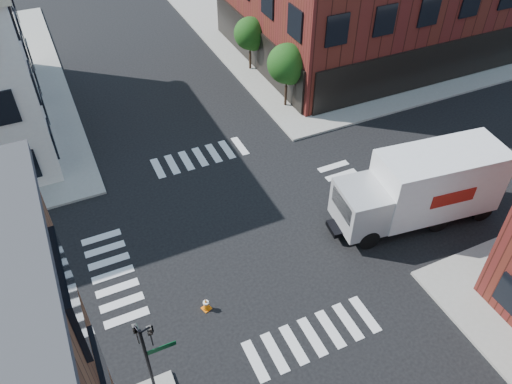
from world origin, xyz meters
name	(u,v)px	position (x,y,z in m)	size (l,w,h in m)	color
ground	(246,230)	(0.00, 0.00, 0.00)	(120.00, 120.00, 0.00)	black
sidewalk_ne	(359,17)	(21.00, 21.00, 0.07)	(30.00, 30.00, 0.15)	gray
tree_near	(288,66)	(7.56, 9.98, 3.16)	(2.69, 2.69, 4.49)	black
tree_far	(251,35)	(7.56, 15.98, 2.87)	(2.43, 2.43, 4.07)	black
signal_pole	(148,355)	(-6.72, -6.68, 2.86)	(1.29, 1.24, 4.60)	black
box_truck	(423,187)	(8.69, -2.88, 2.12)	(9.21, 3.79, 4.07)	silver
traffic_cone	(206,304)	(-3.61, -3.72, 0.33)	(0.47, 0.47, 0.69)	orange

